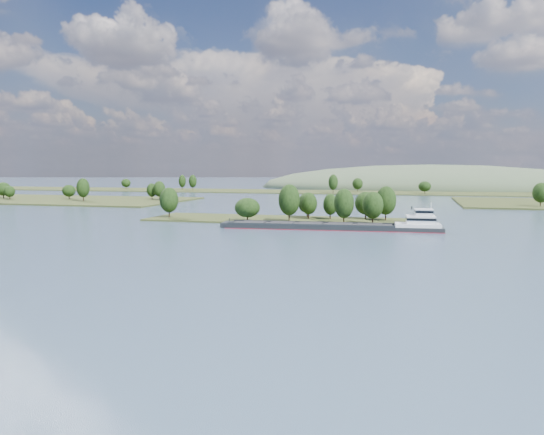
% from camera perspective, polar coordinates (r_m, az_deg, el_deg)
% --- Properties ---
extents(ground, '(1800.00, 1800.00, 0.00)m').
position_cam_1_polar(ground, '(139.08, -4.94, -2.74)').
color(ground, '#36465E').
rests_on(ground, ground).
extents(tree_island, '(100.00, 30.69, 14.40)m').
position_cam_1_polar(tree_island, '(193.12, 2.74, 0.75)').
color(tree_island, '#2B3317').
rests_on(tree_island, ground).
extents(back_shoreline, '(900.00, 60.00, 14.96)m').
position_cam_1_polar(back_shoreline, '(411.39, 9.57, 2.72)').
color(back_shoreline, '#2B3317').
rests_on(back_shoreline, ground).
extents(hill_west, '(320.00, 160.00, 44.00)m').
position_cam_1_polar(hill_west, '(509.87, 16.51, 3.02)').
color(hill_west, '#3D4D35').
rests_on(hill_west, ground).
extents(cargo_barge, '(70.56, 13.42, 9.49)m').
position_cam_1_polar(cargo_barge, '(169.56, 7.89, -0.89)').
color(cargo_barge, black).
rests_on(cargo_barge, ground).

